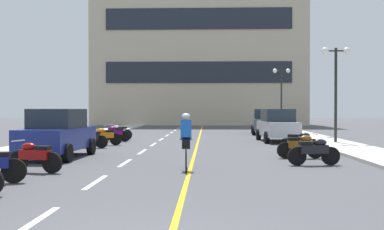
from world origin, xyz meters
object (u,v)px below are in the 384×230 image
street_lamp_mid (336,72)px  motorcycle_8 (104,136)px  motorcycle_6 (300,142)px  motorcycle_10 (119,132)px  motorcycle_7 (90,138)px  motorcycle_3 (35,156)px  motorcycle_9 (115,133)px  parked_car_near (58,133)px  street_lamp_far (281,85)px  parked_car_mid (278,125)px  motorcycle_4 (314,151)px  motorcycle_5 (301,146)px  parked_car_far (265,122)px  cyclist_rider (186,140)px

street_lamp_mid → motorcycle_8: (-11.75, -1.12, -3.24)m
motorcycle_6 → motorcycle_10: bearing=138.4°
motorcycle_7 → motorcycle_10: (0.17, 5.95, 0.00)m
motorcycle_3 → motorcycle_7: size_ratio=0.99×
motorcycle_7 → motorcycle_9: same height
street_lamp_mid → motorcycle_8: size_ratio=2.93×
parked_car_near → street_lamp_mid: bearing=29.6°
motorcycle_10 → motorcycle_8: bearing=-88.1°
street_lamp_far → parked_car_near: 24.85m
parked_car_near → motorcycle_9: (0.40, 8.44, -0.44)m
motorcycle_6 → motorcycle_8: size_ratio=0.99×
street_lamp_mid → street_lamp_far: street_lamp_far is taller
motorcycle_8 → motorcycle_10: (-0.14, 4.40, 0.00)m
parked_car_near → parked_car_mid: size_ratio=1.00×
motorcycle_4 → motorcycle_5: bearing=90.4°
parked_car_near → motorcycle_10: parked_car_near is taller
street_lamp_mid → motorcycle_10: street_lamp_mid is taller
street_lamp_far → motorcycle_9: street_lamp_far is taller
motorcycle_8 → parked_car_far: bearing=48.7°
motorcycle_3 → motorcycle_5: same height
motorcycle_7 → cyclist_rider: 8.84m
street_lamp_far → motorcycle_3: street_lamp_far is taller
parked_car_mid → parked_car_near: bearing=-137.2°
parked_car_near → motorcycle_10: bearing=88.5°
motorcycle_4 → street_lamp_far: bearing=83.2°
parked_car_near → motorcycle_9: bearing=87.3°
motorcycle_9 → motorcycle_7: bearing=-94.1°
motorcycle_3 → motorcycle_10: size_ratio=1.01×
motorcycle_4 → motorcycle_9: 13.48m
street_lamp_mid → motorcycle_8: bearing=-174.5°
motorcycle_8 → cyclist_rider: (4.50, -8.96, 0.41)m
motorcycle_6 → motorcycle_8: bearing=157.6°
motorcycle_5 → motorcycle_10: (-8.70, 10.09, 0.00)m
motorcycle_7 → parked_car_mid: bearing=25.9°
motorcycle_4 → motorcycle_7: size_ratio=1.00×
parked_car_near → motorcycle_3: (0.63, -3.89, -0.44)m
motorcycle_5 → motorcycle_8: 10.28m
street_lamp_mid → cyclist_rider: bearing=-125.7°
street_lamp_mid → parked_car_far: 10.20m
parked_car_far → motorcycle_10: bearing=-146.7°
cyclist_rider → motorcycle_9: bearing=111.3°
parked_car_mid → motorcycle_3: 15.46m
motorcycle_6 → parked_car_near: bearing=-167.3°
parked_car_near → motorcycle_5: size_ratio=2.50×
motorcycle_7 → street_lamp_mid: bearing=12.5°
street_lamp_mid → street_lamp_far: 14.77m
parked_car_near → motorcycle_10: (0.27, 10.18, -0.44)m
motorcycle_3 → motorcycle_5: size_ratio=0.99×
parked_car_mid → motorcycle_9: 9.10m
motorcycle_8 → cyclist_rider: 10.03m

